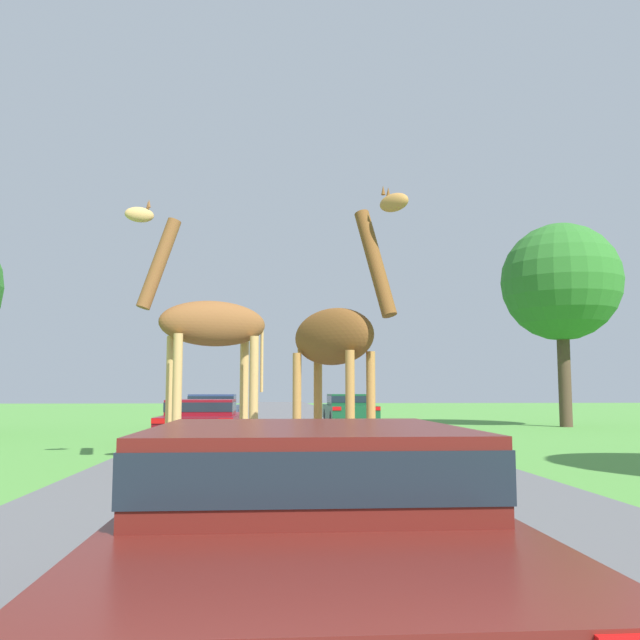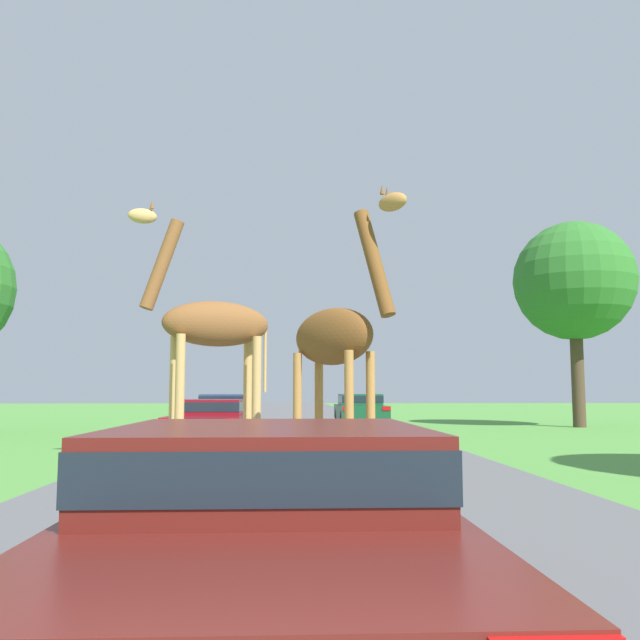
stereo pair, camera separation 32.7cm
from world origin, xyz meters
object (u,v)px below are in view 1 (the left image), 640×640
object	(u,v)px
giraffe_companion	(208,331)
tree_left_edge	(561,283)
car_queue_left	(202,419)
car_far_ahead	(213,409)
giraffe_near_road	(338,339)
car_lead_maroon	(306,518)
car_queue_right	(349,409)

from	to	relation	value
giraffe_companion	tree_left_edge	size ratio (longest dim) A/B	0.63
car_queue_left	car_far_ahead	size ratio (longest dim) A/B	1.06
giraffe_near_road	giraffe_companion	size ratio (longest dim) A/B	0.93
giraffe_near_road	car_far_ahead	xyz separation A→B (m)	(-3.32, 14.72, -1.59)
car_lead_maroon	tree_left_edge	distance (m)	25.29
giraffe_near_road	car_queue_left	size ratio (longest dim) A/B	1.04
car_queue_right	car_far_ahead	xyz separation A→B (m)	(-5.31, -0.59, -0.00)
car_lead_maroon	tree_left_edge	size ratio (longest dim) A/B	0.56
car_queue_right	car_lead_maroon	bearing A→B (deg)	-97.34
giraffe_near_road	car_far_ahead	bearing A→B (deg)	-119.00
giraffe_near_road	tree_left_edge	world-z (taller)	tree_left_edge
car_queue_right	giraffe_near_road	bearing A→B (deg)	-97.41
giraffe_companion	tree_left_edge	world-z (taller)	tree_left_edge
giraffe_companion	car_far_ahead	size ratio (longest dim) A/B	1.18
car_far_ahead	tree_left_edge	bearing A→B (deg)	-1.14
car_queue_left	tree_left_edge	xyz separation A→B (m)	(13.48, 7.08, 5.08)
car_lead_maroon	car_far_ahead	distance (m)	22.40
car_far_ahead	car_lead_maroon	bearing A→B (deg)	-83.93
giraffe_companion	car_queue_right	bearing A→B (deg)	-37.83
car_queue_left	tree_left_edge	size ratio (longest dim) A/B	0.56
car_queue_right	tree_left_edge	world-z (taller)	tree_left_edge
giraffe_near_road	tree_left_edge	xyz separation A→B (m)	(10.46, 14.45, 3.43)
car_lead_maroon	car_far_ahead	world-z (taller)	car_far_ahead
car_queue_right	car_queue_left	size ratio (longest dim) A/B	1.02
car_lead_maroon	car_far_ahead	bearing A→B (deg)	96.07
giraffe_near_road	tree_left_edge	size ratio (longest dim) A/B	0.59
car_queue_left	giraffe_near_road	bearing A→B (deg)	-67.76
giraffe_companion	car_queue_right	distance (m)	14.13
car_lead_maroon	car_far_ahead	xyz separation A→B (m)	(-2.37, 22.27, 0.04)
giraffe_companion	car_queue_right	xyz separation A→B (m)	(4.39, 13.30, -1.88)
car_queue_left	tree_left_edge	bearing A→B (deg)	27.70
car_queue_right	tree_left_edge	xyz separation A→B (m)	(8.47, -0.87, 5.01)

